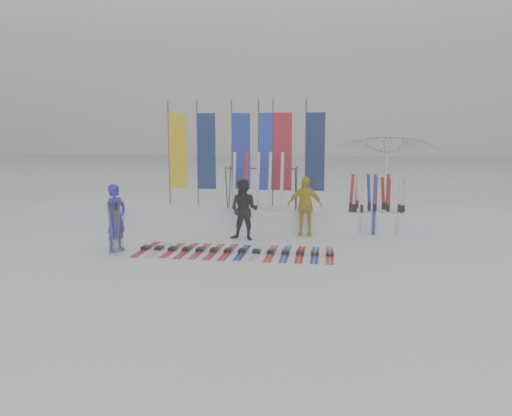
% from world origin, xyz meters
% --- Properties ---
extents(ground, '(120.00, 120.00, 0.00)m').
position_xyz_m(ground, '(0.00, 0.00, 0.00)').
color(ground, white).
rests_on(ground, ground).
extents(snow_bank, '(14.00, 1.60, 0.60)m').
position_xyz_m(snow_bank, '(0.00, 4.60, 0.30)').
color(snow_bank, white).
rests_on(snow_bank, ground).
extents(person_blue, '(0.54, 0.67, 1.60)m').
position_xyz_m(person_blue, '(-3.03, 0.87, 0.80)').
color(person_blue, '#1E20B3').
rests_on(person_blue, ground).
extents(person_black, '(0.88, 0.75, 1.60)m').
position_xyz_m(person_black, '(-0.26, 2.57, 0.80)').
color(person_black, black).
rests_on(person_black, ground).
extents(person_yellow, '(0.96, 0.42, 1.63)m').
position_xyz_m(person_yellow, '(1.28, 3.42, 0.82)').
color(person_yellow, gold).
rests_on(person_yellow, ground).
extents(tent_canopy, '(3.53, 3.58, 2.86)m').
position_xyz_m(tent_canopy, '(3.62, 5.12, 1.43)').
color(tent_canopy, white).
rests_on(tent_canopy, ground).
extents(ski_row, '(4.58, 1.70, 0.07)m').
position_xyz_m(ski_row, '(-0.21, 1.12, 0.04)').
color(ski_row, '#AC0D18').
rests_on(ski_row, ground).
extents(pole_cluster, '(0.49, 0.77, 1.25)m').
position_xyz_m(pole_cluster, '(-3.00, 0.70, 0.60)').
color(pole_cluster, '#595B60').
rests_on(pole_cluster, ground).
extents(feather_flags, '(4.84, 0.28, 3.20)m').
position_xyz_m(feather_flags, '(-0.55, 4.79, 2.24)').
color(feather_flags, '#383A3F').
rests_on(feather_flags, ground).
extents(ski_rack, '(2.04, 0.80, 1.23)m').
position_xyz_m(ski_rack, '(-0.01, 4.20, 1.38)').
color(ski_rack, '#383A3F').
rests_on(ski_rack, ground).
extents(upright_skis, '(1.57, 0.92, 1.68)m').
position_xyz_m(upright_skis, '(3.30, 4.11, 0.80)').
color(upright_skis, red).
rests_on(upright_skis, ground).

